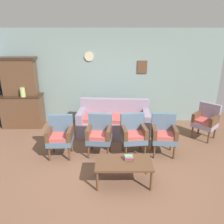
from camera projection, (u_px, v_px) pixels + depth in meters
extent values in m
plane|color=brown|center=(111.00, 170.00, 4.39)|extent=(7.68, 7.68, 0.00)
cube|color=gray|center=(111.00, 77.00, 6.41)|extent=(6.40, 0.06, 2.70)
cube|color=brown|center=(142.00, 67.00, 6.28)|extent=(0.28, 0.02, 0.36)
cylinder|color=beige|center=(89.00, 56.00, 6.15)|extent=(0.26, 0.03, 0.26)
cube|color=brown|center=(23.00, 111.00, 6.33)|extent=(1.10, 0.52, 0.90)
cube|color=#342115|center=(21.00, 95.00, 6.17)|extent=(1.16, 0.55, 0.03)
cube|color=brown|center=(20.00, 78.00, 6.08)|extent=(0.90, 0.36, 0.95)
cube|color=#342115|center=(17.00, 58.00, 5.91)|extent=(0.99, 0.38, 0.08)
cylinder|color=#ADC06A|center=(23.00, 92.00, 5.96)|extent=(0.14, 0.14, 0.25)
cube|color=gray|center=(114.00, 127.00, 5.86)|extent=(1.91, 0.94, 0.42)
cube|color=gray|center=(114.00, 107.00, 6.01)|extent=(1.86, 0.31, 0.48)
cube|color=gray|center=(146.00, 116.00, 5.69)|extent=(0.22, 0.81, 0.24)
cube|color=gray|center=(82.00, 115.00, 5.80)|extent=(0.22, 0.81, 0.24)
cube|color=#B74C47|center=(134.00, 119.00, 5.70)|extent=(0.53, 0.60, 0.10)
cube|color=#B74C47|center=(114.00, 118.00, 5.73)|extent=(0.53, 0.60, 0.10)
cube|color=#B74C47|center=(93.00, 118.00, 5.77)|extent=(0.53, 0.60, 0.10)
cube|color=slate|center=(60.00, 141.00, 4.75)|extent=(0.53, 0.49, 0.12)
cube|color=#B74C47|center=(60.00, 137.00, 4.70)|extent=(0.45, 0.42, 0.10)
cube|color=slate|center=(61.00, 125.00, 4.84)|extent=(0.52, 0.11, 0.46)
cube|color=brown|center=(70.00, 133.00, 4.70)|extent=(0.09, 0.48, 0.22)
cube|color=brown|center=(49.00, 134.00, 4.69)|extent=(0.09, 0.48, 0.22)
cylinder|color=brown|center=(69.00, 154.00, 4.65)|extent=(0.04, 0.04, 0.32)
cylinder|color=brown|center=(49.00, 154.00, 4.64)|extent=(0.04, 0.04, 0.32)
cylinder|color=brown|center=(72.00, 145.00, 5.01)|extent=(0.04, 0.04, 0.32)
cylinder|color=brown|center=(53.00, 146.00, 5.00)|extent=(0.04, 0.04, 0.32)
cube|color=slate|center=(99.00, 139.00, 4.82)|extent=(0.57, 0.53, 0.12)
cube|color=#B74C47|center=(99.00, 136.00, 4.78)|extent=(0.48, 0.45, 0.10)
cube|color=slate|center=(100.00, 123.00, 4.91)|extent=(0.53, 0.16, 0.46)
cube|color=brown|center=(109.00, 132.00, 4.75)|extent=(0.13, 0.49, 0.22)
cube|color=brown|center=(89.00, 131.00, 4.79)|extent=(0.13, 0.49, 0.22)
cylinder|color=brown|center=(108.00, 153.00, 4.70)|extent=(0.04, 0.04, 0.32)
cylinder|color=brown|center=(88.00, 152.00, 4.74)|extent=(0.04, 0.04, 0.32)
cylinder|color=brown|center=(110.00, 144.00, 5.06)|extent=(0.04, 0.04, 0.32)
cylinder|color=brown|center=(92.00, 143.00, 5.10)|extent=(0.04, 0.04, 0.32)
cube|color=slate|center=(134.00, 139.00, 4.84)|extent=(0.57, 0.54, 0.12)
cube|color=#B74C47|center=(134.00, 135.00, 4.79)|extent=(0.49, 0.46, 0.10)
cube|color=slate|center=(132.00, 123.00, 4.93)|extent=(0.53, 0.16, 0.46)
cube|color=brown|center=(144.00, 131.00, 4.81)|extent=(0.14, 0.49, 0.22)
cube|color=brown|center=(124.00, 132.00, 4.76)|extent=(0.14, 0.49, 0.22)
cylinder|color=brown|center=(145.00, 151.00, 4.76)|extent=(0.04, 0.04, 0.32)
cylinder|color=brown|center=(126.00, 152.00, 4.71)|extent=(0.04, 0.04, 0.32)
cylinder|color=brown|center=(140.00, 143.00, 5.12)|extent=(0.04, 0.04, 0.32)
cylinder|color=brown|center=(123.00, 144.00, 5.07)|extent=(0.04, 0.04, 0.32)
cube|color=slate|center=(164.00, 139.00, 4.83)|extent=(0.56, 0.52, 0.12)
cube|color=#B74C47|center=(164.00, 135.00, 4.78)|extent=(0.47, 0.44, 0.10)
cube|color=slate|center=(163.00, 123.00, 4.92)|extent=(0.53, 0.14, 0.46)
cube|color=brown|center=(175.00, 132.00, 4.76)|extent=(0.12, 0.48, 0.22)
cube|color=brown|center=(154.00, 131.00, 4.79)|extent=(0.12, 0.48, 0.22)
cylinder|color=brown|center=(174.00, 152.00, 4.72)|extent=(0.04, 0.04, 0.32)
cylinder|color=brown|center=(154.00, 152.00, 4.74)|extent=(0.04, 0.04, 0.32)
cylinder|color=brown|center=(171.00, 144.00, 5.07)|extent=(0.04, 0.04, 0.32)
cylinder|color=brown|center=(152.00, 143.00, 5.10)|extent=(0.04, 0.04, 0.32)
cube|color=gray|center=(205.00, 125.00, 5.58)|extent=(0.71, 0.71, 0.12)
cube|color=#B74C47|center=(205.00, 121.00, 5.54)|extent=(0.60, 0.60, 0.10)
cube|color=gray|center=(210.00, 112.00, 5.61)|extent=(0.44, 0.44, 0.46)
cube|color=brown|center=(215.00, 121.00, 5.38)|extent=(0.40, 0.39, 0.22)
cube|color=brown|center=(197.00, 116.00, 5.67)|extent=(0.40, 0.39, 0.22)
cylinder|color=brown|center=(209.00, 137.00, 5.39)|extent=(0.04, 0.04, 0.32)
cylinder|color=brown|center=(192.00, 132.00, 5.67)|extent=(0.04, 0.04, 0.32)
cylinder|color=brown|center=(215.00, 133.00, 5.64)|extent=(0.04, 0.04, 0.32)
cylinder|color=brown|center=(199.00, 128.00, 5.92)|extent=(0.04, 0.04, 0.32)
cube|color=brown|center=(124.00, 163.00, 3.90)|extent=(1.00, 0.56, 0.04)
cylinder|color=brown|center=(98.00, 165.00, 4.20)|extent=(0.04, 0.04, 0.38)
cylinder|color=brown|center=(147.00, 165.00, 4.21)|extent=(0.04, 0.04, 0.38)
cylinder|color=brown|center=(97.00, 181.00, 3.74)|extent=(0.04, 0.04, 0.38)
cylinder|color=brown|center=(151.00, 181.00, 3.75)|extent=(0.04, 0.04, 0.38)
cube|color=gray|center=(128.00, 159.00, 3.96)|extent=(0.12, 0.08, 0.02)
cube|color=#924287|center=(128.00, 158.00, 3.95)|extent=(0.13, 0.10, 0.02)
cube|color=#B1415B|center=(129.00, 157.00, 3.94)|extent=(0.15, 0.10, 0.02)
cube|color=#5CA574|center=(129.00, 156.00, 3.94)|extent=(0.14, 0.08, 0.02)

